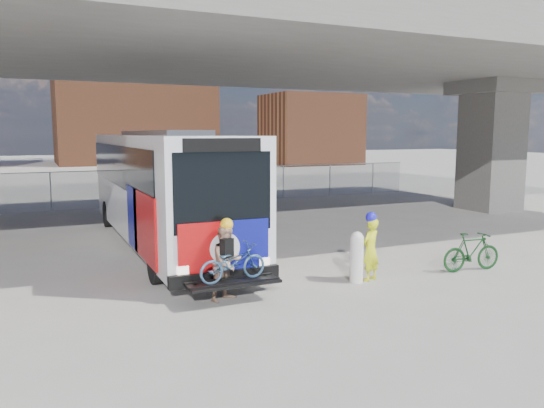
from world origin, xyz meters
TOP-DOWN VIEW (x-y plane):
  - ground at (0.00, 0.00)m, footprint 160.00×160.00m
  - bus at (-2.00, 2.43)m, footprint 2.67×12.92m
  - overpass at (0.00, 4.00)m, footprint 40.00×16.00m
  - chainlink_fence at (0.00, 12.00)m, footprint 30.00×0.06m
  - brick_buildings at (1.23, 48.23)m, footprint 54.00×22.00m
  - smokestack at (14.00, 55.00)m, footprint 2.20×2.20m
  - bollard at (1.29, -3.91)m, footprint 0.33×0.33m
  - cyclist_hivis at (1.69, -3.91)m, footprint 0.67×0.57m
  - cyclist_tan at (-2.04, -3.91)m, footprint 0.99×0.91m
  - bike_parked at (4.64, -4.28)m, footprint 1.77×0.69m

SIDE VIEW (x-z plane):
  - ground at x=0.00m, z-range 0.00..0.00m
  - bike_parked at x=4.64m, z-range 0.00..1.03m
  - bollard at x=1.29m, z-range 0.04..1.30m
  - cyclist_hivis at x=1.69m, z-range -0.03..1.68m
  - cyclist_tan at x=-2.04m, z-range -0.05..1.76m
  - chainlink_fence at x=0.00m, z-range -13.58..16.42m
  - bus at x=-2.00m, z-range 0.27..3.96m
  - brick_buildings at x=1.23m, z-range -0.58..11.42m
  - overpass at x=0.00m, z-range 2.57..10.52m
  - smokestack at x=14.00m, z-range 0.00..25.00m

